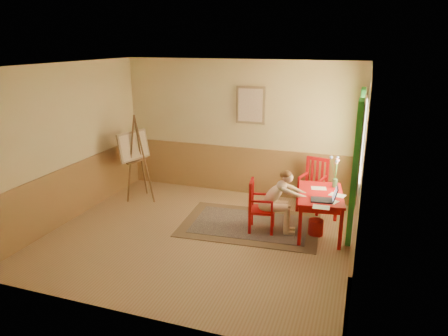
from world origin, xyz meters
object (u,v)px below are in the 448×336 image
at_px(chair_left, 259,206).
at_px(laptop, 326,198).
at_px(chair_back, 313,185).
at_px(easel, 135,149).
at_px(figure, 278,199).
at_px(table, 320,198).

xyz_separation_m(chair_left, laptop, (1.10, -0.07, 0.32)).
relative_size(chair_back, easel, 0.58).
bearing_deg(figure, chair_left, -173.34).
xyz_separation_m(figure, laptop, (0.79, -0.11, 0.16)).
relative_size(chair_left, easel, 0.52).
xyz_separation_m(chair_left, easel, (-2.79, 0.72, 0.59)).
bearing_deg(figure, table, 17.86).
bearing_deg(easel, table, -7.02).
height_order(table, figure, figure).
bearing_deg(chair_left, figure, 6.66).
distance_m(figure, laptop, 0.82).
bearing_deg(easel, chair_back, 8.68).
distance_m(chair_left, laptop, 1.15).
distance_m(chair_left, easel, 2.94).
bearing_deg(chair_back, chair_left, -120.74).
distance_m(chair_back, figure, 1.30).
xyz_separation_m(table, laptop, (0.12, -0.33, 0.14)).
bearing_deg(laptop, chair_back, 104.85).
bearing_deg(chair_left, easel, 165.56).
distance_m(chair_left, figure, 0.35).
bearing_deg(chair_left, table, 14.46).
relative_size(table, chair_left, 1.42).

